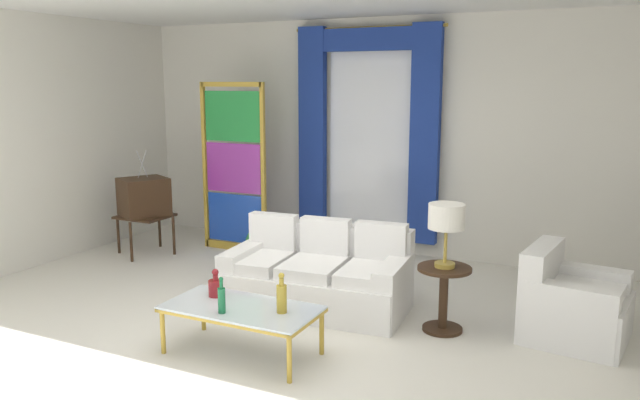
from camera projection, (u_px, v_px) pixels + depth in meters
name	position (u px, v px, depth m)	size (l,w,h in m)	color
ground_plane	(274.00, 331.00, 5.67)	(16.00, 16.00, 0.00)	silver
wall_rear	(391.00, 137.00, 8.09)	(8.00, 0.12, 3.00)	white
wall_left	(30.00, 142.00, 7.48)	(0.12, 7.00, 3.00)	white
curtained_window	(367.00, 118.00, 8.01)	(2.00, 0.17, 2.70)	white
couch_white_long	(319.00, 276.00, 6.25)	(1.82, 1.06, 0.86)	white
coffee_table	(242.00, 311.00, 5.13)	(1.26, 0.64, 0.41)	silver
bottle_blue_decanter	(216.00, 287.00, 5.35)	(0.13, 0.13, 0.24)	maroon
bottle_crystal_tall	(282.00, 297.00, 4.97)	(0.08, 0.08, 0.33)	gold
bottle_amber_squat	(222.00, 299.00, 4.96)	(0.06, 0.06, 0.30)	#196B3D
vintage_tv	(144.00, 199.00, 8.06)	(0.72, 0.76, 1.35)	#382314
armchair_white	(569.00, 306.00, 5.47)	(0.91, 0.91, 0.80)	white
stained_glass_divider	(234.00, 171.00, 8.17)	(0.95, 0.05, 2.20)	gold
peacock_figurine	(256.00, 244.00, 7.79)	(0.44, 0.60, 0.50)	beige
round_side_table	(444.00, 293.00, 5.62)	(0.48, 0.48, 0.59)	#382314
table_lamp_brass	(446.00, 219.00, 5.49)	(0.32, 0.32, 0.57)	#B29338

